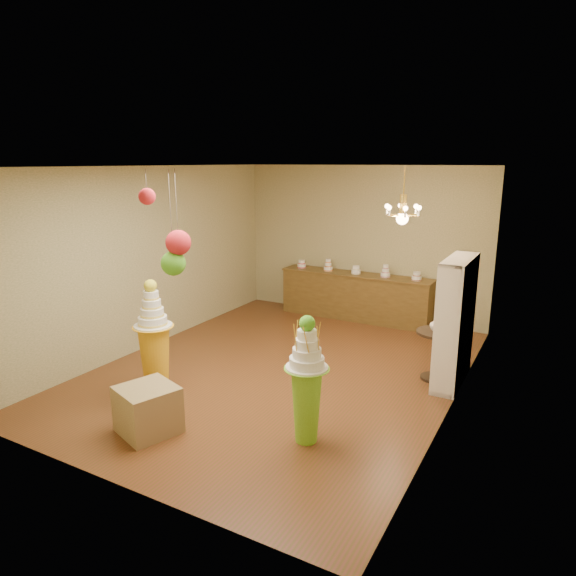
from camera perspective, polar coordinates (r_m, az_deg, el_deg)
The scene contains 17 objects.
floor at distance 7.87m, azimuth -0.72°, elevation -9.04°, with size 6.50×6.50×0.00m, color #593118.
ceiling at distance 7.25m, azimuth -0.79°, elevation 13.36°, with size 6.50×6.50×0.00m, color silver.
wall_back at distance 10.32m, azimuth 8.23°, elevation 5.02°, with size 5.00×0.04×3.00m, color tan.
wall_front at distance 4.96m, azimuth -19.71°, elevation -5.38°, with size 5.00×0.04×3.00m, color tan.
wall_left at distance 8.90m, azimuth -14.92°, elevation 3.28°, with size 0.04×6.50×3.00m, color tan.
wall_right at distance 6.58m, azimuth 18.53°, elevation -0.62°, with size 0.04×6.50×3.00m, color tan.
pedestal_green at distance 5.76m, azimuth 2.08°, elevation -11.09°, with size 0.52×0.52×1.48m.
pedestal_orange at distance 6.99m, azimuth -14.58°, elevation -6.84°, with size 0.55×0.55×1.61m.
burlap_riser at distance 6.31m, azimuth -15.31°, elevation -12.90°, with size 0.61×0.61×0.55m, color #998153.
sideboard at distance 10.27m, azimuth 7.47°, elevation -0.82°, with size 3.04×0.54×1.16m.
shelving_unit at distance 7.53m, azimuth 18.12°, elevation -3.54°, with size 0.33×1.20×1.80m.
round_table at distance 7.68m, azimuth 16.08°, elevation -6.46°, with size 0.64×0.64×0.73m.
vase at distance 7.56m, azimuth 16.26°, elevation -3.87°, with size 0.21×0.21×0.22m, color silver.
pom_red_left at distance 5.53m, azimuth -12.09°, elevation 4.96°, with size 0.27×0.27×0.90m.
pom_green_mid at distance 5.57m, azimuth -12.62°, elevation 2.70°, with size 0.26×0.26×1.11m.
pom_red_right at distance 5.36m, azimuth -15.40°, elevation 9.78°, with size 0.17×0.17×0.36m.
chandelier at distance 7.78m, azimuth 12.60°, elevation 7.92°, with size 0.62×0.62×0.85m.
Camera 1 is at (3.58, -6.30, 3.07)m, focal length 32.00 mm.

